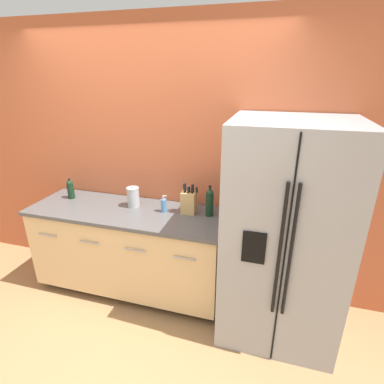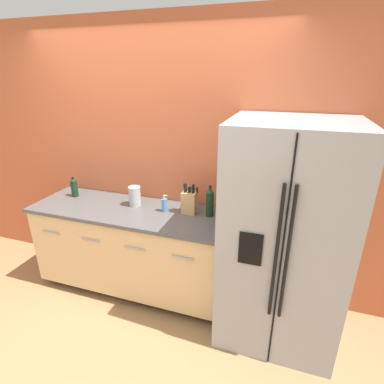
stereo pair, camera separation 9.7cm
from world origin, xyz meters
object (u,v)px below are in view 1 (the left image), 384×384
object	(u,v)px
soap_dispenser	(164,205)
steel_canister	(133,197)
wine_bottle	(210,202)
oil_bottle	(70,189)
knife_block	(189,202)
refrigerator	(284,235)

from	to	relation	value
soap_dispenser	steel_canister	xyz separation A→B (m)	(-0.32, 0.03, 0.03)
wine_bottle	oil_bottle	world-z (taller)	wine_bottle
knife_block	wine_bottle	distance (m)	0.20
knife_block	oil_bottle	xyz separation A→B (m)	(-1.26, 0.00, -0.01)
wine_bottle	steel_canister	distance (m)	0.75
refrigerator	steel_canister	xyz separation A→B (m)	(-1.40, 0.18, 0.09)
soap_dispenser	steel_canister	size ratio (longest dim) A/B	0.79
soap_dispenser	steel_canister	bearing A→B (deg)	174.47
refrigerator	steel_canister	distance (m)	1.41
wine_bottle	steel_canister	world-z (taller)	wine_bottle
soap_dispenser	wine_bottle	bearing A→B (deg)	5.67
soap_dispenser	steel_canister	distance (m)	0.33
wine_bottle	soap_dispenser	size ratio (longest dim) A/B	1.74
steel_canister	wine_bottle	bearing A→B (deg)	0.82
refrigerator	soap_dispenser	xyz separation A→B (m)	(-1.08, 0.14, 0.06)
soap_dispenser	oil_bottle	size ratio (longest dim) A/B	0.78
wine_bottle	oil_bottle	distance (m)	1.46
refrigerator	soap_dispenser	distance (m)	1.09
refrigerator	steel_canister	bearing A→B (deg)	172.86
wine_bottle	soap_dispenser	bearing A→B (deg)	-174.33
knife_block	steel_canister	bearing A→B (deg)	-179.42
refrigerator	wine_bottle	distance (m)	0.69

